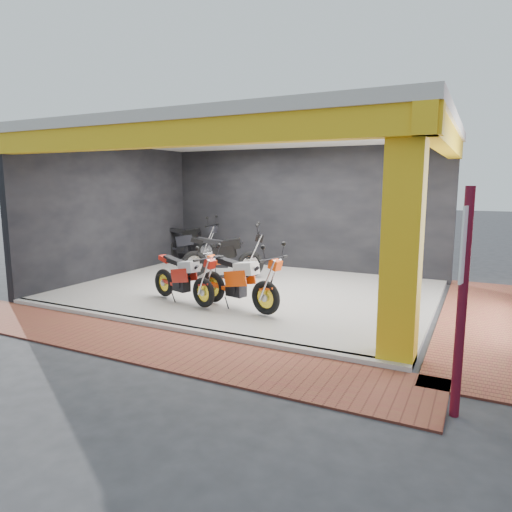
{
  "coord_description": "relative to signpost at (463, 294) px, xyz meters",
  "views": [
    {
      "loc": [
        4.72,
        -7.16,
        2.52
      ],
      "look_at": [
        0.19,
        1.9,
        0.9
      ],
      "focal_mm": 32.0,
      "sensor_mm": 36.0,
      "label": 1
    }
  ],
  "objects": [
    {
      "name": "moto_hero",
      "position": [
        -3.34,
        2.21,
        -0.61
      ],
      "size": [
        2.27,
        1.29,
        1.31
      ],
      "primitive_type": null,
      "rotation": [
        0.0,
        0.0,
        -0.25
      ],
      "color": "#FF490A",
      "rests_on": "showroom_floor"
    },
    {
      "name": "back_wall",
      "position": [
        -4.58,
        7.12,
        0.38
      ],
      "size": [
        8.2,
        0.2,
        3.5
      ],
      "primitive_type": "cube",
      "color": "black",
      "rests_on": "ground"
    },
    {
      "name": "left_wall",
      "position": [
        -8.68,
        4.02,
        0.38
      ],
      "size": [
        0.2,
        6.2,
        3.5
      ],
      "primitive_type": "cube",
      "color": "black",
      "rests_on": "ground"
    },
    {
      "name": "moto_row_a",
      "position": [
        -4.64,
        2.13,
        -0.66
      ],
      "size": [
        2.11,
        1.27,
        1.21
      ],
      "primitive_type": null,
      "rotation": [
        0.0,
        0.0,
        -0.29
      ],
      "color": "#AD1C12",
      "rests_on": "showroom_floor"
    },
    {
      "name": "paver_right",
      "position": [
        0.22,
        4.02,
        -1.35
      ],
      "size": [
        1.4,
        7.0,
        0.03
      ],
      "primitive_type": "cube",
      "color": "brown",
      "rests_on": "ground"
    },
    {
      "name": "moto_row_b",
      "position": [
        -5.16,
        5.15,
        -0.58
      ],
      "size": [
        2.39,
        1.66,
        1.37
      ],
      "primitive_type": null,
      "rotation": [
        0.0,
        0.0,
        0.41
      ],
      "color": "black",
      "rests_on": "showroom_floor"
    },
    {
      "name": "moto_row_d",
      "position": [
        -7.38,
        6.52,
        -0.57
      ],
      "size": [
        2.36,
        1.08,
        1.4
      ],
      "primitive_type": null,
      "rotation": [
        0.0,
        0.0,
        0.11
      ],
      "color": "black",
      "rests_on": "showroom_floor"
    },
    {
      "name": "showroom_ceiling",
      "position": [
        -4.58,
        4.02,
        2.23
      ],
      "size": [
        8.4,
        6.4,
        0.2
      ],
      "primitive_type": "cube",
      "color": "beige",
      "rests_on": "corner_column"
    },
    {
      "name": "showroom_floor",
      "position": [
        -4.58,
        4.02,
        -1.32
      ],
      "size": [
        8.0,
        6.0,
        0.1
      ],
      "primitive_type": "cube",
      "color": "silver",
      "rests_on": "ground"
    },
    {
      "name": "header_beam_right",
      "position": [
        -0.58,
        4.02,
        1.93
      ],
      "size": [
        0.3,
        6.4,
        0.4
      ],
      "primitive_type": "cube",
      "color": "gold",
      "rests_on": "corner_column"
    },
    {
      "name": "floor_kerb",
      "position": [
        -4.58,
        1.0,
        -1.32
      ],
      "size": [
        8.0,
        0.2,
        0.1
      ],
      "primitive_type": "cube",
      "color": "silver",
      "rests_on": "ground"
    },
    {
      "name": "signpost",
      "position": [
        0.0,
        0.0,
        0.0
      ],
      "size": [
        0.1,
        0.34,
        2.49
      ],
      "rotation": [
        0.0,
        0.0,
        -0.22
      ],
      "color": "#560D1C",
      "rests_on": "ground"
    },
    {
      "name": "ground",
      "position": [
        -4.58,
        2.02,
        -1.37
      ],
      "size": [
        80.0,
        80.0,
        0.0
      ],
      "primitive_type": "plane",
      "color": "#2D2D30",
      "rests_on": "ground"
    },
    {
      "name": "corner_column",
      "position": [
        -0.83,
        1.27,
        0.38
      ],
      "size": [
        0.5,
        0.5,
        3.5
      ],
      "primitive_type": "cube",
      "color": "gold",
      "rests_on": "ground"
    },
    {
      "name": "header_beam_front",
      "position": [
        -4.58,
        1.02,
        1.93
      ],
      "size": [
        8.4,
        0.3,
        0.4
      ],
      "primitive_type": "cube",
      "color": "gold",
      "rests_on": "corner_column"
    },
    {
      "name": "paver_front",
      "position": [
        -4.58,
        0.22,
        -1.35
      ],
      "size": [
        9.0,
        1.4,
        0.03
      ],
      "primitive_type": "cube",
      "color": "brown",
      "rests_on": "ground"
    }
  ]
}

